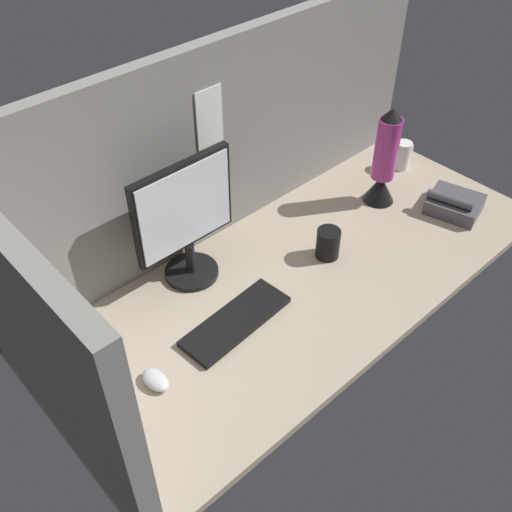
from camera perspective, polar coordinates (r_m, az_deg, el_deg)
name	(u,v)px	position (r cm, az deg, el deg)	size (l,w,h in cm)	color
ground_plane	(301,275)	(201.77, 4.37, -1.87)	(180.00, 80.00, 3.00)	tan
cubicle_wall_back	(226,139)	(201.07, -2.92, 11.18)	(180.00, 5.50, 69.98)	gray
cubicle_wall_side	(37,342)	(142.74, -20.28, -7.78)	(5.00, 80.00, 69.98)	gray
monitor	(185,219)	(185.87, -6.82, 3.59)	(35.94, 18.00, 43.23)	black
keyboard	(236,321)	(183.66, -1.96, -6.28)	(37.00, 13.00, 2.00)	black
mouse	(155,380)	(171.25, -9.64, -11.67)	(5.60, 9.60, 3.40)	silver
mug_black_travel	(329,244)	(204.17, 6.99, 1.17)	(8.20, 8.20, 10.89)	black
mug_ceramic_white	(403,155)	(253.91, 13.94, 9.42)	(10.51, 6.62, 11.77)	white
lava_lamp	(384,164)	(226.98, 12.20, 8.66)	(11.97, 11.97, 39.16)	black
desk_phone	(454,204)	(236.03, 18.51, 4.78)	(21.52, 22.90, 8.80)	#4C4C51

